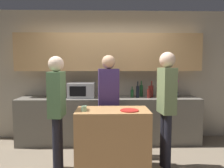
# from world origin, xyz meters

# --- Properties ---
(back_wall) EXTENTS (6.40, 0.40, 2.70)m
(back_wall) POSITION_xyz_m (0.00, 1.66, 1.54)
(back_wall) COLOR #B2A893
(back_wall) RESTS_ON ground_plane
(back_counter) EXTENTS (3.60, 0.62, 0.92)m
(back_counter) POSITION_xyz_m (0.00, 1.39, 0.46)
(back_counter) COLOR #6B665B
(back_counter) RESTS_ON ground_plane
(kitchen_island) EXTENTS (1.06, 0.57, 0.93)m
(kitchen_island) POSITION_xyz_m (0.03, 0.16, 0.47)
(kitchen_island) COLOR #B27F4C
(kitchen_island) RESTS_ON ground_plane
(microwave) EXTENTS (0.52, 0.39, 0.30)m
(microwave) POSITION_xyz_m (-0.55, 1.39, 1.07)
(microwave) COLOR #B7BABC
(microwave) RESTS_ON back_counter
(toaster) EXTENTS (0.26, 0.16, 0.18)m
(toaster) POSITION_xyz_m (-1.09, 1.39, 1.01)
(toaster) COLOR black
(toaster) RESTS_ON back_counter
(potted_plant) EXTENTS (0.14, 0.14, 0.39)m
(potted_plant) POSITION_xyz_m (1.34, 1.39, 1.12)
(potted_plant) COLOR #333D4C
(potted_plant) RESTS_ON back_counter
(bottle_0) EXTENTS (0.06, 0.06, 0.22)m
(bottle_0) POSITION_xyz_m (0.47, 1.38, 1.00)
(bottle_0) COLOR #194723
(bottle_0) RESTS_ON back_counter
(bottle_1) EXTENTS (0.06, 0.06, 0.32)m
(bottle_1) POSITION_xyz_m (0.57, 1.36, 1.04)
(bottle_1) COLOR black
(bottle_1) RESTS_ON back_counter
(bottle_2) EXTENTS (0.07, 0.07, 0.33)m
(bottle_2) POSITION_xyz_m (0.67, 1.51, 1.04)
(bottle_2) COLOR #194723
(bottle_2) RESTS_ON back_counter
(bottle_3) EXTENTS (0.08, 0.08, 0.24)m
(bottle_3) POSITION_xyz_m (0.79, 1.31, 1.01)
(bottle_3) COLOR maroon
(bottle_3) RESTS_ON back_counter
(bottle_4) EXTENTS (0.08, 0.08, 0.33)m
(bottle_4) POSITION_xyz_m (0.87, 1.44, 1.04)
(bottle_4) COLOR maroon
(bottle_4) RESTS_ON back_counter
(bottle_5) EXTENTS (0.08, 0.08, 0.28)m
(bottle_5) POSITION_xyz_m (1.00, 1.40, 1.03)
(bottle_5) COLOR #472814
(bottle_5) RESTS_ON back_counter
(bottle_6) EXTENTS (0.07, 0.07, 0.30)m
(bottle_6) POSITION_xyz_m (1.11, 1.39, 1.03)
(bottle_6) COLOR maroon
(bottle_6) RESTS_ON back_counter
(plate_on_island) EXTENTS (0.26, 0.26, 0.01)m
(plate_on_island) POSITION_xyz_m (0.27, 0.06, 0.94)
(plate_on_island) COLOR red
(plate_on_island) RESTS_ON kitchen_island
(cup_0) EXTENTS (0.08, 0.08, 0.08)m
(cup_0) POSITION_xyz_m (-0.37, 0.06, 0.97)
(cup_0) COLOR #8EBB93
(cup_0) RESTS_ON kitchen_island
(person_left) EXTENTS (0.22, 0.35, 1.70)m
(person_left) POSITION_xyz_m (-0.77, 0.19, 1.02)
(person_left) COLOR black
(person_left) RESTS_ON ground_plane
(person_center) EXTENTS (0.23, 0.36, 1.77)m
(person_center) POSITION_xyz_m (0.84, 0.23, 1.06)
(person_center) COLOR black
(person_center) RESTS_ON ground_plane
(person_right) EXTENTS (0.36, 0.23, 1.74)m
(person_right) POSITION_xyz_m (-0.02, 0.70, 1.04)
(person_right) COLOR black
(person_right) RESTS_ON ground_plane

